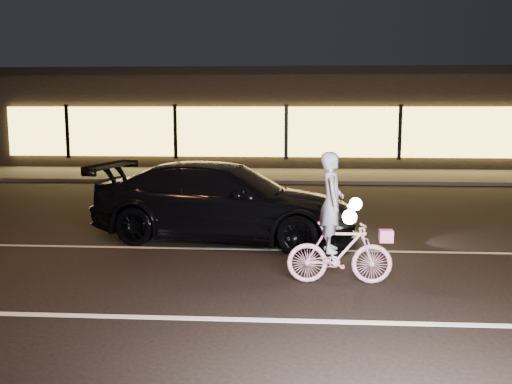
{
  "coord_description": "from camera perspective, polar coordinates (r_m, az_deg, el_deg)",
  "views": [
    {
      "loc": [
        0.29,
        -8.17,
        2.59
      ],
      "look_at": [
        -0.28,
        0.6,
        1.28
      ],
      "focal_mm": 40.0,
      "sensor_mm": 36.0,
      "label": 1
    }
  ],
  "objects": [
    {
      "name": "sidewalk",
      "position": [
        21.32,
        2.94,
        1.67
      ],
      "size": [
        30.0,
        4.0,
        0.12
      ],
      "primitive_type": "cube",
      "color": "#383533",
      "rests_on": "ground"
    },
    {
      "name": "ground",
      "position": [
        8.57,
        1.63,
        -9.1
      ],
      "size": [
        90.0,
        90.0,
        0.0
      ],
      "primitive_type": "plane",
      "color": "black",
      "rests_on": "ground"
    },
    {
      "name": "sedan",
      "position": [
        11.2,
        -3.18,
        -0.95
      ],
      "size": [
        5.5,
        3.02,
        1.51
      ],
      "rotation": [
        0.0,
        0.0,
        1.39
      ],
      "color": "black",
      "rests_on": "ground"
    },
    {
      "name": "cyclist",
      "position": [
        8.47,
        8.16,
        -4.53
      ],
      "size": [
        1.55,
        0.53,
        1.96
      ],
      "rotation": [
        0.0,
        0.0,
        1.57
      ],
      "color": "#D5397E",
      "rests_on": "ground"
    },
    {
      "name": "lane_stripe_far",
      "position": [
        10.49,
        2.04,
        -5.78
      ],
      "size": [
        60.0,
        0.1,
        0.01
      ],
      "primitive_type": "cube",
      "color": "gray",
      "rests_on": "ground"
    },
    {
      "name": "storefront",
      "position": [
        27.14,
        3.16,
        7.54
      ],
      "size": [
        25.4,
        8.42,
        4.2
      ],
      "color": "black",
      "rests_on": "ground"
    },
    {
      "name": "lane_stripe_near",
      "position": [
        7.16,
        1.17,
        -12.69
      ],
      "size": [
        60.0,
        0.12,
        0.01
      ],
      "primitive_type": "cube",
      "color": "silver",
      "rests_on": "ground"
    }
  ]
}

